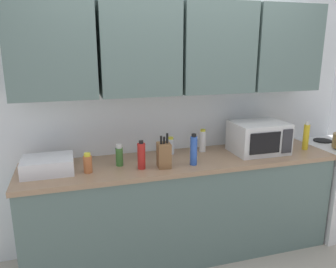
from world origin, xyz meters
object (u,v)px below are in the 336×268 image
(microwave, at_px, (259,137))
(bottle_red_sauce, at_px, (141,156))
(dish_rack, at_px, (48,165))
(bottle_spice_jar, at_px, (88,163))
(bottle_white_jar, at_px, (203,141))
(knife_block, at_px, (164,155))
(bottle_yellow_mustard, at_px, (306,136))
(bottle_green_oil, at_px, (119,156))
(bottle_blue_cleaner, at_px, (194,150))
(bottle_clear_tall, at_px, (171,146))

(microwave, xyz_separation_m, bottle_red_sauce, (-1.11, -0.11, -0.03))
(dish_rack, height_order, bottle_spice_jar, bottle_spice_jar)
(bottle_white_jar, bearing_deg, knife_block, -146.78)
(bottle_yellow_mustard, bearing_deg, bottle_green_oil, 178.13)
(bottle_red_sauce, bearing_deg, bottle_blue_cleaner, -4.42)
(bottle_green_oil, relative_size, bottle_clear_tall, 1.14)
(bottle_green_oil, xyz_separation_m, bottle_white_jar, (0.79, 0.16, 0.02))
(dish_rack, bearing_deg, bottle_white_jar, 6.63)
(microwave, bearing_deg, bottle_white_jar, 160.68)
(bottle_clear_tall, relative_size, bottle_white_jar, 0.74)
(bottle_yellow_mustard, distance_m, bottle_green_oil, 1.75)
(dish_rack, height_order, knife_block, knife_block)
(bottle_yellow_mustard, xyz_separation_m, bottle_spice_jar, (-2.00, -0.02, -0.05))
(bottle_clear_tall, bearing_deg, microwave, -13.30)
(microwave, distance_m, bottle_blue_cleaner, 0.70)
(knife_block, distance_m, bottle_green_oil, 0.36)
(microwave, height_order, bottle_clear_tall, microwave)
(bottle_clear_tall, xyz_separation_m, bottle_spice_jar, (-0.75, -0.26, -0.00))
(microwave, height_order, bottle_blue_cleaner, microwave)
(bottle_yellow_mustard, bearing_deg, bottle_clear_tall, 169.40)
(bottle_white_jar, bearing_deg, bottle_blue_cleaner, -123.65)
(microwave, distance_m, bottle_clear_tall, 0.81)
(knife_block, height_order, bottle_blue_cleaner, knife_block)
(bottle_white_jar, bearing_deg, bottle_red_sauce, -156.15)
(dish_rack, xyz_separation_m, bottle_yellow_mustard, (2.30, -0.06, 0.07))
(bottle_yellow_mustard, bearing_deg, knife_block, -176.72)
(bottle_red_sauce, bearing_deg, bottle_green_oil, 142.56)
(bottle_yellow_mustard, relative_size, bottle_green_oil, 1.50)
(bottle_blue_cleaner, bearing_deg, bottle_white_jar, 56.35)
(bottle_red_sauce, distance_m, bottle_yellow_mustard, 1.59)
(bottle_clear_tall, distance_m, bottle_spice_jar, 0.79)
(knife_block, distance_m, bottle_yellow_mustard, 1.41)
(bottle_white_jar, bearing_deg, dish_rack, -173.37)
(knife_block, bearing_deg, bottle_green_oil, 157.68)
(knife_block, xyz_separation_m, bottle_spice_jar, (-0.59, 0.06, -0.03))
(bottle_red_sauce, height_order, bottle_yellow_mustard, bottle_yellow_mustard)
(bottle_yellow_mustard, distance_m, bottle_white_jar, 0.98)
(bottle_yellow_mustard, bearing_deg, dish_rack, 178.45)
(microwave, bearing_deg, bottle_green_oil, 179.70)
(knife_block, bearing_deg, bottle_blue_cleaner, -3.47)
(bottle_white_jar, bearing_deg, microwave, -19.32)
(bottle_yellow_mustard, height_order, bottle_green_oil, bottle_yellow_mustard)
(dish_rack, bearing_deg, bottle_red_sauce, -10.06)
(bottle_blue_cleaner, xyz_separation_m, bottle_spice_jar, (-0.84, 0.07, -0.05))
(microwave, distance_m, bottle_spice_jar, 1.53)
(bottle_blue_cleaner, distance_m, bottle_clear_tall, 0.35)
(dish_rack, height_order, bottle_blue_cleaner, bottle_blue_cleaner)
(bottle_blue_cleaner, relative_size, bottle_spice_jar, 1.69)
(bottle_white_jar, bearing_deg, bottle_yellow_mustard, -12.89)
(bottle_red_sauce, bearing_deg, bottle_white_jar, 23.85)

